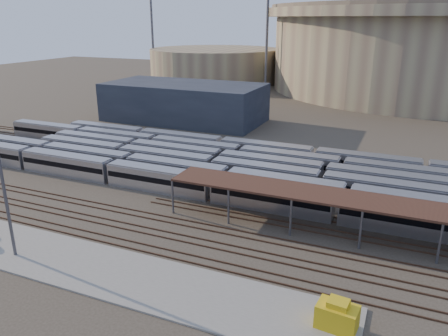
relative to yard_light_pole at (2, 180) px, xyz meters
The scene contains 13 objects.
ground 26.97m from the yard_light_pole, 40.88° to the left, with size 420.00×420.00×0.00m, color #383026.
apron 17.02m from the yard_light_pole, ahead, with size 50.00×9.00×0.20m, color gray.
subway_trains 41.38m from the yard_light_pole, 59.46° to the left, with size 128.99×23.90×3.60m.
inspection_shed 46.12m from the yard_light_pole, 26.53° to the left, with size 60.30×6.00×5.30m.
empty_tracks 24.20m from the yard_light_pole, 31.11° to the left, with size 170.00×9.62×0.18m.
stadium 162.73m from the yard_light_pole, 74.28° to the left, with size 124.00×124.00×32.50m.
secondary_arena 152.14m from the yard_light_pole, 105.61° to the left, with size 56.00×56.00×14.00m, color gray.
service_building 73.40m from the yard_light_pole, 102.57° to the left, with size 42.00×20.00×10.00m, color #1E232D.
floodlight_0 127.46m from the yard_light_pole, 94.94° to the left, with size 4.00×1.00×38.40m.
floodlight_1 152.00m from the yard_light_pole, 115.78° to the left, with size 4.00×1.00×38.40m.
floodlight_3 177.08m from the yard_light_pole, 87.06° to the left, with size 4.00×1.00×38.40m.
yard_light_pole is the anchor object (origin of this frame).
yellow_equipment 37.72m from the yard_light_pole, ahead, with size 3.58×2.24×2.24m, color gold.
Camera 1 is at (21.28, -48.17, 26.43)m, focal length 35.00 mm.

